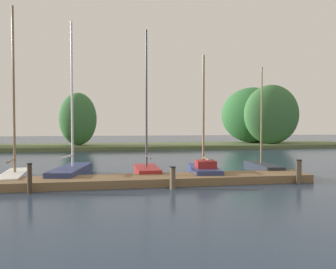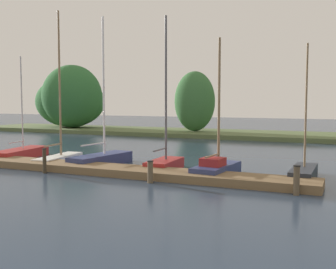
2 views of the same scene
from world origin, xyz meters
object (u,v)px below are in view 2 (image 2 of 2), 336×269
Objects in this scene: sailboat_2 at (103,157)px; sailboat_3 at (165,161)px; sailboat_1 at (60,154)px; sailboat_4 at (217,167)px; sailboat_0 at (22,153)px; mooring_piling_3 at (297,180)px; sailboat_5 at (304,171)px; mooring_piling_1 at (44,161)px; mooring_piling_2 at (150,172)px.

sailboat_2 is 1.04× the size of sailboat_3.
sailboat_1 is at bearing 105.54° from sailboat_2.
sailboat_4 is at bearing -99.73° from sailboat_1.
sailboat_1 reaches higher than sailboat_0.
sailboat_1 is at bearing 92.48° from sailboat_4.
sailboat_1 is 7.58× the size of mooring_piling_3.
sailboat_5 is at bearing -94.35° from sailboat_1.
mooring_piling_1 is at bearing 170.21° from sailboat_2.
sailboat_0 is at bearing 160.61° from mooring_piling_2.
sailboat_3 is 6.35× the size of mooring_piling_1.
sailboat_4 is 3.36m from mooring_piling_2.
sailboat_5 is 6.30× the size of mooring_piling_2.
sailboat_1 is at bearing 167.34° from mooring_piling_3.
sailboat_3 is 6.89× the size of mooring_piling_3.
sailboat_2 is 5.68m from mooring_piling_2.
sailboat_2 is at bearing 85.54° from sailboat_3.
sailboat_5 is 11.99m from mooring_piling_1.
sailboat_5 is 6.84m from mooring_piling_2.
mooring_piling_2 is (5.64, -0.07, -0.13)m from mooring_piling_1.
sailboat_2 is 6.60× the size of mooring_piling_1.
sailboat_3 reaches higher than sailboat_0.
sailboat_5 is at bearing 17.35° from mooring_piling_1.
sailboat_2 reaches higher than mooring_piling_2.
sailboat_1 is 13.34m from mooring_piling_3.
mooring_piling_3 reaches higher than mooring_piling_2.
mooring_piling_1 is (-7.75, -2.55, 0.19)m from sailboat_4.
sailboat_0 is 6.46× the size of mooring_piling_2.
mooring_piling_2 is (10.45, -3.68, 0.16)m from sailboat_0.
sailboat_0 is 16.24m from sailboat_5.
sailboat_1 is 6.37m from sailboat_3.
sailboat_5 is (3.69, 1.02, -0.09)m from sailboat_4.
sailboat_4 is 8.16m from mooring_piling_1.
sailboat_1 is 8.85× the size of mooring_piling_2.
sailboat_2 is at bearing 91.96° from sailboat_5.
mooring_piling_3 is at bearing -110.69° from sailboat_0.
sailboat_5 is (16.24, -0.04, 0.01)m from sailboat_0.
sailboat_5 is 4.98× the size of mooring_piling_1.
sailboat_2 is 3.76m from sailboat_3.
sailboat_3 is at bearing -95.34° from sailboat_1.
sailboat_3 is at bearing -83.85° from sailboat_2.
sailboat_0 is 6.02m from mooring_piling_1.
sailboat_1 reaches higher than sailboat_5.
sailboat_4 reaches higher than mooring_piling_1.
sailboat_2 is at bearing 88.58° from sailboat_4.
sailboat_3 reaches higher than mooring_piling_1.
sailboat_1 is 1.40× the size of sailboat_5.
sailboat_0 is 5.53× the size of mooring_piling_3.
sailboat_0 reaches higher than mooring_piling_2.
sailboat_3 is 3.35m from mooring_piling_2.
mooring_piling_1 is (1.50, -3.03, 0.15)m from sailboat_1.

